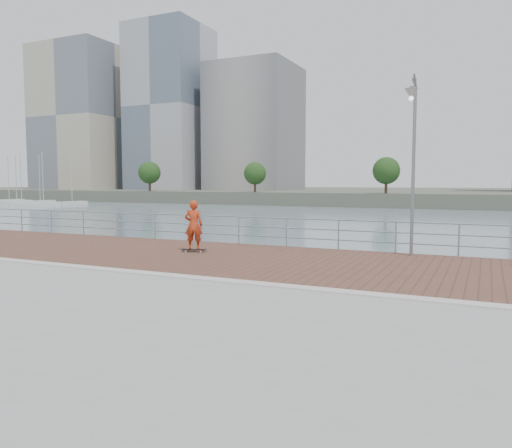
% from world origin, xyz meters
% --- Properties ---
extents(water, '(400.00, 400.00, 0.00)m').
position_xyz_m(water, '(0.00, 0.00, -2.00)').
color(water, slate).
rests_on(water, ground).
extents(seawall, '(40.00, 24.00, 2.00)m').
position_xyz_m(seawall, '(0.00, -5.00, -1.00)').
color(seawall, gray).
rests_on(seawall, ground).
extents(brick_lane, '(40.00, 6.80, 0.02)m').
position_xyz_m(brick_lane, '(0.00, 3.60, 0.01)').
color(brick_lane, brown).
rests_on(brick_lane, seawall).
extents(curb, '(40.00, 0.40, 0.06)m').
position_xyz_m(curb, '(0.00, 0.00, 0.03)').
color(curb, '#B7B5AD').
rests_on(curb, seawall).
extents(far_shore, '(320.00, 95.00, 2.50)m').
position_xyz_m(far_shore, '(0.00, 122.50, -0.75)').
color(far_shore, '#4C5142').
rests_on(far_shore, ground).
extents(guardrail, '(39.06, 0.06, 1.13)m').
position_xyz_m(guardrail, '(0.00, 7.00, 0.69)').
color(guardrail, '#8C9EA8').
rests_on(guardrail, brick_lane).
extents(street_lamp, '(0.41, 1.21, 5.68)m').
position_xyz_m(street_lamp, '(3.68, 6.08, 4.04)').
color(street_lamp, gray).
rests_on(street_lamp, brick_lane).
extents(skateboard, '(0.87, 0.50, 0.10)m').
position_xyz_m(skateboard, '(-3.42, 4.15, 0.10)').
color(skateboard, black).
rests_on(skateboard, brick_lane).
extents(skateboarder, '(0.74, 0.61, 1.75)m').
position_xyz_m(skateboarder, '(-3.42, 4.15, 0.98)').
color(skateboarder, '#B53518').
rests_on(skateboarder, skateboard).
extents(shoreline_trees, '(109.43, 4.75, 6.33)m').
position_xyz_m(shoreline_trees, '(-13.00, 77.00, 4.24)').
color(shoreline_trees, '#473323').
rests_on(shoreline_trees, far_shore).
extents(marina, '(23.82, 19.84, 9.98)m').
position_xyz_m(marina, '(-79.08, 59.43, -1.55)').
color(marina, silver).
rests_on(marina, water).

